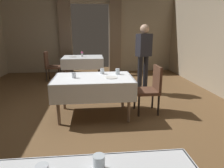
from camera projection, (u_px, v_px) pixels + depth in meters
The scene contains 14 objects.
ground at pixel (92, 115), 3.85m from camera, with size 10.08×10.08×0.00m, color brown.
wall_back at pixel (90, 31), 7.46m from camera, with size 6.40×0.27×3.00m.
dining_table_mid at pixel (93, 83), 3.69m from camera, with size 1.46×0.96×0.75m.
dining_table_far at pixel (83, 60), 6.40m from camera, with size 1.28×1.00×0.75m.
chair_mid_right at pixel (151, 87), 3.87m from camera, with size 0.44×0.44×0.93m.
chair_far_left at pixel (51, 65), 6.32m from camera, with size 0.44×0.44×0.93m.
glass_near_a at pixel (99, 163), 1.24m from camera, with size 0.08×0.08×0.10m, color silver.
plate_mid_a at pixel (111, 78), 3.61m from camera, with size 0.22×0.22×0.01m, color white.
glass_mid_b at pixel (118, 72), 3.88m from camera, with size 0.08×0.08×0.11m, color silver.
glass_mid_c at pixel (102, 71), 3.92m from camera, with size 0.08×0.08×0.11m, color silver.
glass_mid_d at pixel (74, 75), 3.59m from camera, with size 0.08×0.08×0.10m, color silver.
flower_vase_far at pixel (82, 54), 6.33m from camera, with size 0.07×0.07×0.17m.
plate_far_b at pixel (73, 57), 6.35m from camera, with size 0.24×0.24×0.01m, color white.
person_waiter_by_doorway at pixel (144, 53), 4.96m from camera, with size 0.42×0.34×1.72m.
Camera 1 is at (0.04, -3.58, 1.60)m, focal length 31.86 mm.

